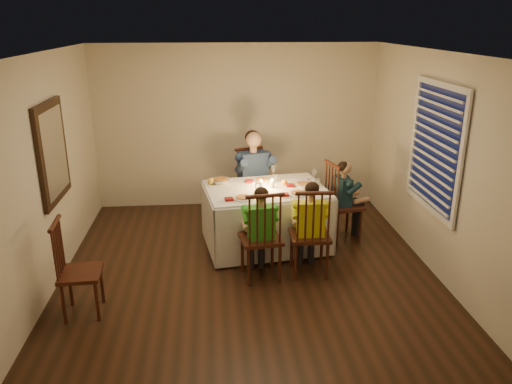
{
  "coord_description": "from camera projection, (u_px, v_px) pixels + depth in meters",
  "views": [
    {
      "loc": [
        -0.41,
        -5.4,
        2.93
      ],
      "look_at": [
        0.1,
        0.15,
        1.0
      ],
      "focal_mm": 35.0,
      "sensor_mm": 36.0,
      "label": 1
    }
  ],
  "objects": [
    {
      "name": "candle_left",
      "position": [
        261.0,
        185.0,
        6.54
      ],
      "size": [
        0.06,
        0.06,
        0.1
      ],
      "primitive_type": "cylinder",
      "color": "white",
      "rests_on": "dining_table"
    },
    {
      "name": "setting_adult",
      "position": [
        262.0,
        181.0,
        6.85
      ],
      "size": [
        0.3,
        0.3,
        0.02
      ],
      "primitive_type": "cylinder",
      "rotation": [
        0.0,
        0.0,
        0.15
      ],
      "color": "silver",
      "rests_on": "dining_table"
    },
    {
      "name": "serving_bowl",
      "position": [
        221.0,
        181.0,
        6.76
      ],
      "size": [
        0.24,
        0.24,
        0.06
      ],
      "primitive_type": "imported",
      "rotation": [
        0.0,
        0.0,
        -0.01
      ],
      "color": "silver",
      "rests_on": "dining_table"
    },
    {
      "name": "setting_green",
      "position": [
        243.0,
        198.0,
        6.17
      ],
      "size": [
        0.3,
        0.3,
        0.02
      ],
      "primitive_type": "cylinder",
      "rotation": [
        0.0,
        0.0,
        0.15
      ],
      "color": "silver",
      "rests_on": "dining_table"
    },
    {
      "name": "dining_table",
      "position": [
        266.0,
        205.0,
        6.65
      ],
      "size": [
        1.73,
        1.36,
        0.8
      ],
      "rotation": [
        0.0,
        0.0,
        0.15
      ],
      "color": "white",
      "rests_on": "ground"
    },
    {
      "name": "ground",
      "position": [
        249.0,
        274.0,
        6.08
      ],
      "size": [
        5.0,
        5.0,
        0.0
      ],
      "primitive_type": "plane",
      "color": "black",
      "rests_on": "ground"
    },
    {
      "name": "ceiling",
      "position": [
        248.0,
        53.0,
        5.23
      ],
      "size": [
        5.0,
        5.0,
        0.0
      ],
      "primitive_type": "plane",
      "color": "white",
      "rests_on": "wall_back"
    },
    {
      "name": "chair_extra",
      "position": [
        86.0,
        312.0,
        5.28
      ],
      "size": [
        0.44,
        0.46,
        1.05
      ],
      "primitive_type": null,
      "rotation": [
        0.0,
        0.0,
        1.63
      ],
      "color": "#34150E",
      "rests_on": "ground"
    },
    {
      "name": "window_blinds",
      "position": [
        434.0,
        148.0,
        5.87
      ],
      "size": [
        0.07,
        1.34,
        1.54
      ],
      "color": "#0D1336",
      "rests_on": "wall_right"
    },
    {
      "name": "setting_yellow",
      "position": [
        298.0,
        194.0,
        6.33
      ],
      "size": [
        0.3,
        0.3,
        0.02
      ],
      "primitive_type": "cylinder",
      "rotation": [
        0.0,
        0.0,
        0.15
      ],
      "color": "silver",
      "rests_on": "dining_table"
    },
    {
      "name": "child_teal",
      "position": [
        341.0,
        238.0,
        7.06
      ],
      "size": [
        0.44,
        0.46,
        1.13
      ],
      "primitive_type": null,
      "rotation": [
        0.0,
        0.0,
        1.8
      ],
      "color": "#17313A",
      "rests_on": "ground"
    },
    {
      "name": "chair_end",
      "position": [
        341.0,
        238.0,
        7.06
      ],
      "size": [
        0.53,
        0.55,
        1.13
      ],
      "primitive_type": null,
      "rotation": [
        0.0,
        0.0,
        1.8
      ],
      "color": "#34150E",
      "rests_on": "ground"
    },
    {
      "name": "orange_fruit",
      "position": [
        284.0,
        183.0,
        6.67
      ],
      "size": [
        0.08,
        0.08,
        0.08
      ],
      "primitive_type": "sphere",
      "color": "orange",
      "rests_on": "dining_table"
    },
    {
      "name": "chair_near_left",
      "position": [
        261.0,
        277.0,
        6.01
      ],
      "size": [
        0.52,
        0.5,
        1.13
      ],
      "primitive_type": null,
      "rotation": [
        0.0,
        0.0,
        3.28
      ],
      "color": "#34150E",
      "rests_on": "ground"
    },
    {
      "name": "wall_back",
      "position": [
        237.0,
        127.0,
        8.0
      ],
      "size": [
        4.5,
        0.02,
        2.6
      ],
      "primitive_type": "cube",
      "color": "beige",
      "rests_on": "ground"
    },
    {
      "name": "squash",
      "position": [
        211.0,
        181.0,
        6.71
      ],
      "size": [
        0.09,
        0.09,
        0.09
      ],
      "primitive_type": "sphere",
      "color": "yellow",
      "rests_on": "dining_table"
    },
    {
      "name": "wall_mirror",
      "position": [
        53.0,
        152.0,
        5.68
      ],
      "size": [
        0.06,
        0.95,
        1.15
      ],
      "color": "black",
      "rests_on": "wall_left"
    },
    {
      "name": "child_yellow",
      "position": [
        308.0,
        273.0,
        6.09
      ],
      "size": [
        0.43,
        0.4,
        1.18
      ],
      "primitive_type": null,
      "rotation": [
        0.0,
        0.0,
        3.11
      ],
      "color": "yellow",
      "rests_on": "ground"
    },
    {
      "name": "child_green",
      "position": [
        261.0,
        277.0,
        6.01
      ],
      "size": [
        0.45,
        0.42,
        1.15
      ],
      "primitive_type": null,
      "rotation": [
        0.0,
        0.0,
        3.28
      ],
      "color": "green",
      "rests_on": "ground"
    },
    {
      "name": "wall_left",
      "position": [
        44.0,
        177.0,
        5.46
      ],
      "size": [
        0.02,
        5.0,
        2.6
      ],
      "primitive_type": "cube",
      "color": "beige",
      "rests_on": "ground"
    },
    {
      "name": "chair_near_right",
      "position": [
        308.0,
        273.0,
        6.09
      ],
      "size": [
        0.47,
        0.45,
        1.13
      ],
      "primitive_type": null,
      "rotation": [
        0.0,
        0.0,
        3.11
      ],
      "color": "#34150E",
      "rests_on": "ground"
    },
    {
      "name": "chair_adult",
      "position": [
        254.0,
        221.0,
        7.65
      ],
      "size": [
        0.57,
        0.56,
        1.13
      ],
      "primitive_type": null,
      "rotation": [
        0.0,
        0.0,
        0.29
      ],
      "color": "#34150E",
      "rests_on": "ground"
    },
    {
      "name": "adult",
      "position": [
        254.0,
        221.0,
        7.65
      ],
      "size": [
        0.67,
        0.64,
        1.41
      ],
      "primitive_type": null,
      "rotation": [
        0.0,
        0.0,
        0.29
      ],
      "color": "navy",
      "rests_on": "ground"
    },
    {
      "name": "candle_right",
      "position": [
        272.0,
        184.0,
        6.57
      ],
      "size": [
        0.06,
        0.06,
        0.1
      ],
      "primitive_type": "cylinder",
      "color": "white",
      "rests_on": "dining_table"
    },
    {
      "name": "wall_right",
      "position": [
        440.0,
        167.0,
        5.85
      ],
      "size": [
        0.02,
        5.0,
        2.6
      ],
      "primitive_type": "cube",
      "color": "beige",
      "rests_on": "ground"
    },
    {
      "name": "setting_teal",
      "position": [
        303.0,
        185.0,
        6.68
      ],
      "size": [
        0.3,
        0.3,
        0.02
      ],
      "primitive_type": "cylinder",
      "rotation": [
        0.0,
        0.0,
        0.15
      ],
      "color": "silver",
      "rests_on": "dining_table"
    }
  ]
}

